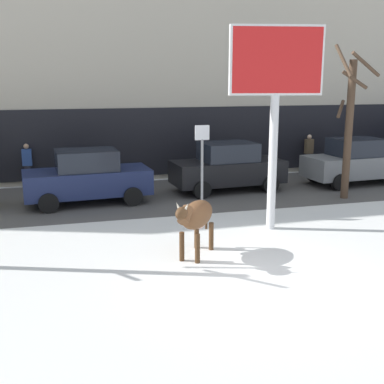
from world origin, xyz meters
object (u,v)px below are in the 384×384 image
(billboard, at_px, (276,73))
(car_navy_sedan, at_px, (87,177))
(pedestrian_near_billboard, at_px, (309,153))
(street_sign, at_px, (202,163))
(car_grey_sedan, at_px, (356,162))
(cow_brown, at_px, (196,216))
(bare_tree_left_lot, at_px, (349,122))
(car_black_sedan, at_px, (228,167))
(pedestrian_by_cars, at_px, (27,166))

(billboard, distance_m, car_navy_sedan, 7.35)
(car_navy_sedan, xyz_separation_m, pedestrian_near_billboard, (10.00, 3.11, -0.03))
(billboard, bearing_deg, street_sign, 131.33)
(car_grey_sedan, bearing_deg, cow_brown, -143.11)
(car_navy_sedan, xyz_separation_m, bare_tree_left_lot, (8.87, -1.70, 1.80))
(car_grey_sedan, bearing_deg, car_black_sedan, 178.42)
(cow_brown, bearing_deg, pedestrian_near_billboard, 49.20)
(street_sign, bearing_deg, cow_brown, -108.71)
(billboard, distance_m, car_grey_sedan, 8.30)
(pedestrian_by_cars, height_order, bare_tree_left_lot, bare_tree_left_lot)
(car_navy_sedan, bearing_deg, car_grey_sedan, 2.25)
(pedestrian_near_billboard, bearing_deg, car_black_sedan, -151.86)
(billboard, relative_size, pedestrian_by_cars, 3.21)
(pedestrian_near_billboard, bearing_deg, car_navy_sedan, -162.72)
(cow_brown, xyz_separation_m, pedestrian_by_cars, (-4.25, 9.09, -0.11))
(car_navy_sedan, relative_size, car_grey_sedan, 1.00)
(pedestrian_near_billboard, distance_m, street_sign, 8.87)
(bare_tree_left_lot, bearing_deg, car_black_sedan, 147.89)
(pedestrian_near_billboard, bearing_deg, bare_tree_left_lot, -103.31)
(cow_brown, distance_m, street_sign, 3.59)
(billboard, relative_size, pedestrian_near_billboard, 3.21)
(car_navy_sedan, distance_m, car_black_sedan, 5.28)
(car_grey_sedan, bearing_deg, billboard, -140.69)
(pedestrian_by_cars, distance_m, bare_tree_left_lot, 12.10)
(pedestrian_near_billboard, bearing_deg, street_sign, -139.43)
(billboard, bearing_deg, car_grey_sedan, 39.31)
(cow_brown, xyz_separation_m, car_black_sedan, (3.09, 6.54, -0.09))
(billboard, bearing_deg, pedestrian_near_billboard, 55.32)
(car_black_sedan, bearing_deg, street_sign, -121.45)
(car_black_sedan, height_order, bare_tree_left_lot, bare_tree_left_lot)
(pedestrian_near_billboard, distance_m, bare_tree_left_lot, 5.27)
(car_navy_sedan, bearing_deg, pedestrian_by_cars, 123.84)
(cow_brown, height_order, street_sign, street_sign)
(car_navy_sedan, relative_size, street_sign, 1.53)
(cow_brown, bearing_deg, pedestrian_by_cars, 115.04)
(cow_brown, bearing_deg, bare_tree_left_lot, 32.53)
(bare_tree_left_lot, xyz_separation_m, street_sign, (-5.58, -0.94, -1.04))
(bare_tree_left_lot, distance_m, street_sign, 5.75)
(car_grey_sedan, distance_m, pedestrian_near_billboard, 2.78)
(car_black_sedan, distance_m, pedestrian_near_billboard, 5.39)
(car_black_sedan, bearing_deg, billboard, -94.97)
(cow_brown, height_order, pedestrian_near_billboard, pedestrian_near_billboard)
(car_black_sedan, bearing_deg, pedestrian_near_billboard, 28.14)
(pedestrian_near_billboard, bearing_deg, billboard, -124.68)
(car_black_sedan, bearing_deg, car_grey_sedan, -1.58)
(car_black_sedan, bearing_deg, pedestrian_by_cars, 160.90)
(billboard, xyz_separation_m, street_sign, (-1.53, 1.74, -2.64))
(bare_tree_left_lot, height_order, street_sign, bare_tree_left_lot)
(car_navy_sedan, bearing_deg, street_sign, -38.71)
(street_sign, bearing_deg, bare_tree_left_lot, 9.57)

